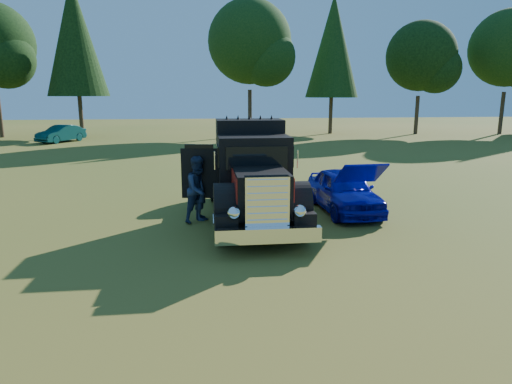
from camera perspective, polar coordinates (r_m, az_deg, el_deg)
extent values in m
plane|color=#395318|center=(12.49, -4.56, -5.47)|extent=(120.00, 120.00, 0.00)
cylinder|color=#2D2116|center=(42.17, -0.77, 9.86)|extent=(0.36, 0.36, 4.14)
sphere|color=black|center=(42.37, -0.79, 18.28)|extent=(7.36, 7.36, 7.36)
sphere|color=black|center=(41.51, 1.33, 16.49)|extent=(5.06, 5.06, 5.06)
cylinder|color=#2D2116|center=(46.40, -29.38, 8.42)|extent=(0.36, 0.36, 3.96)
sphere|color=black|center=(45.15, -28.85, 14.31)|extent=(4.84, 4.84, 4.84)
cylinder|color=#2D2116|center=(45.17, 9.33, 10.08)|extent=(0.36, 0.36, 4.50)
cone|color=black|center=(45.35, 9.60, 17.52)|extent=(5.00, 5.00, 9.38)
cylinder|color=#2D2116|center=(49.84, 28.35, 8.68)|extent=(0.36, 0.36, 3.96)
sphere|color=black|center=(49.98, 29.06, 15.46)|extent=(7.04, 7.04, 7.04)
cylinder|color=#2D2116|center=(46.65, 19.44, 9.07)|extent=(0.36, 0.36, 3.60)
sphere|color=black|center=(46.74, 19.92, 15.68)|extent=(6.40, 6.40, 6.40)
sphere|color=black|center=(46.49, 21.63, 14.09)|extent=(4.40, 4.40, 4.40)
cylinder|color=#2D2116|center=(43.72, -21.08, 9.50)|extent=(0.36, 0.36, 4.68)
cone|color=black|center=(43.95, -21.71, 17.46)|extent=(5.20, 5.20, 9.75)
cylinder|color=black|center=(11.77, -4.40, -3.78)|extent=(0.32, 1.10, 1.10)
cylinder|color=black|center=(12.03, 5.66, -3.45)|extent=(0.32, 1.10, 1.10)
cylinder|color=black|center=(16.44, -5.12, 0.80)|extent=(0.32, 1.10, 1.10)
cylinder|color=black|center=(16.63, 2.13, 0.97)|extent=(0.32, 1.10, 1.10)
cylinder|color=black|center=(16.45, -3.98, 0.83)|extent=(0.32, 1.10, 1.10)
cylinder|color=black|center=(16.58, 1.00, 0.94)|extent=(0.32, 1.10, 1.10)
cube|color=black|center=(14.34, -0.66, -0.55)|extent=(1.60, 6.40, 0.28)
cube|color=white|center=(10.67, 1.56, -5.45)|extent=(2.50, 0.22, 0.36)
cube|color=white|center=(10.77, 1.35, -1.41)|extent=(1.05, 0.30, 1.30)
cube|color=black|center=(11.77, 0.63, 0.02)|extent=(1.35, 1.80, 1.10)
cube|color=maroon|center=(11.66, -2.73, 0.89)|extent=(0.02, 1.80, 0.60)
cube|color=maroon|center=(11.84, 3.95, 1.05)|extent=(0.02, 1.80, 0.60)
cylinder|color=black|center=(11.67, -3.94, -1.88)|extent=(0.55, 1.24, 1.24)
cylinder|color=black|center=(11.91, 5.23, -1.62)|extent=(0.55, 1.24, 1.24)
sphere|color=white|center=(10.67, -2.76, -2.66)|extent=(0.32, 0.32, 0.32)
sphere|color=white|center=(10.88, 5.47, -2.40)|extent=(0.32, 0.32, 0.32)
cube|color=black|center=(13.23, -0.23, 2.48)|extent=(2.05, 1.30, 2.10)
cube|color=black|center=(12.50, 0.12, 4.22)|extent=(1.70, 0.05, 0.65)
cube|color=black|center=(14.48, -0.82, 4.12)|extent=(2.05, 1.30, 2.50)
cube|color=black|center=(16.23, -1.42, 2.13)|extent=(2.00, 2.00, 0.35)
cube|color=black|center=(13.73, -7.05, 2.32)|extent=(1.10, 0.22, 1.50)
cube|color=maroon|center=(13.81, -7.07, 1.74)|extent=(0.84, 0.14, 0.75)
imported|color=#0A08B9|center=(15.14, 10.92, 0.17)|extent=(1.79, 4.09, 1.37)
cube|color=#0A08B9|center=(13.38, 12.95, 2.28)|extent=(1.34, 0.98, 0.67)
imported|color=#1E2148|center=(13.95, -6.99, 0.50)|extent=(0.51, 0.74, 1.95)
imported|color=#20234C|center=(13.67, -7.11, 0.33)|extent=(1.23, 1.19, 1.99)
imported|color=#0A3E3A|center=(39.70, -23.19, 6.72)|extent=(3.29, 4.26, 1.35)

